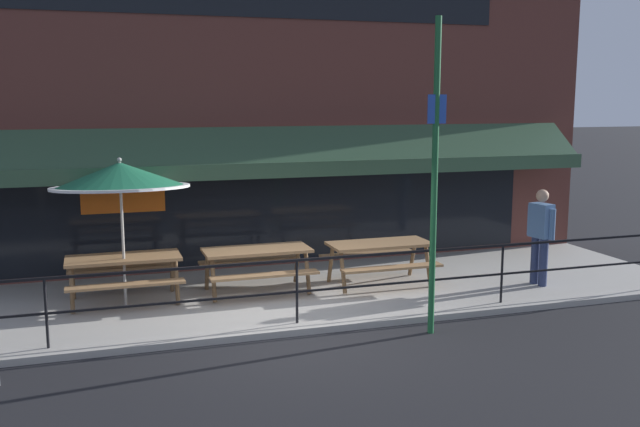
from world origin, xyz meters
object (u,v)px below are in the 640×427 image
(picnic_table_right, at_px, (379,251))
(picnic_table_centre, at_px, (257,258))
(picnic_table_left, at_px, (124,266))
(patio_umbrella_left, at_px, (120,176))
(pedestrian_walking, at_px, (541,232))
(street_sign_pole, at_px, (435,176))

(picnic_table_right, bearing_deg, picnic_table_centre, 175.72)
(picnic_table_left, xyz_separation_m, patio_umbrella_left, (-0.00, -0.16, 1.47))
(patio_umbrella_left, relative_size, pedestrian_walking, 1.39)
(picnic_table_centre, relative_size, pedestrian_walking, 1.05)
(picnic_table_left, bearing_deg, street_sign_pole, -32.28)
(pedestrian_walking, bearing_deg, picnic_table_centre, 167.94)
(picnic_table_centre, xyz_separation_m, patio_umbrella_left, (-2.18, -0.08, 1.47))
(picnic_table_right, bearing_deg, patio_umbrella_left, 178.97)
(picnic_table_centre, height_order, street_sign_pole, street_sign_pole)
(picnic_table_left, xyz_separation_m, picnic_table_centre, (2.18, -0.07, 0.00))
(patio_umbrella_left, distance_m, street_sign_pole, 4.86)
(picnic_table_centre, distance_m, pedestrian_walking, 5.00)
(picnic_table_left, bearing_deg, picnic_table_right, -3.07)
(picnic_table_left, height_order, street_sign_pole, street_sign_pole)
(picnic_table_right, relative_size, street_sign_pole, 0.40)
(picnic_table_left, distance_m, patio_umbrella_left, 1.48)
(patio_umbrella_left, xyz_separation_m, street_sign_pole, (4.17, -2.48, 0.12))
(picnic_table_centre, height_order, pedestrian_walking, pedestrian_walking)
(picnic_table_left, height_order, picnic_table_right, same)
(picnic_table_left, relative_size, picnic_table_centre, 1.00)
(patio_umbrella_left, bearing_deg, picnic_table_centre, 2.23)
(picnic_table_centre, xyz_separation_m, street_sign_pole, (1.99, -2.57, 1.60))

